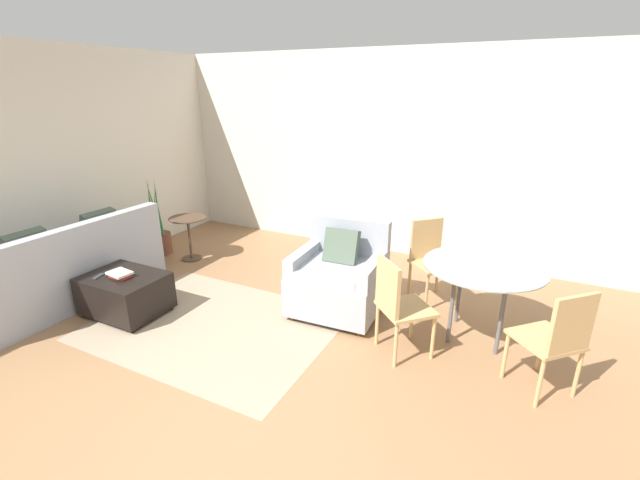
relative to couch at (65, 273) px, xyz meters
name	(u,v)px	position (x,y,z in m)	size (l,w,h in m)	color
ground_plane	(232,421)	(2.83, -0.72, -0.31)	(20.00, 20.00, 0.00)	#936B47
wall_back	(399,156)	(2.83, 3.08, 1.07)	(12.00, 0.06, 2.75)	beige
wall_left	(77,162)	(-0.59, 0.78, 1.07)	(0.06, 12.00, 2.75)	beige
area_rug	(214,325)	(1.86, 0.26, -0.30)	(2.33, 1.76, 0.01)	gray
couch	(65,273)	(0.00, 0.00, 0.00)	(0.93, 2.09, 0.91)	#999EA8
armchair	(339,278)	(2.85, 1.10, 0.07)	(0.92, 0.84, 0.95)	#999EA8
ottoman	(125,293)	(0.88, 0.05, -0.07)	(0.80, 0.61, 0.43)	black
book_stack	(120,274)	(0.89, 0.02, 0.15)	(0.25, 0.20, 0.06)	#B72D28
tv_remote_primary	(98,276)	(0.68, -0.07, 0.13)	(0.08, 0.15, 0.01)	#333338
potted_plant	(158,236)	(-0.14, 1.48, -0.05)	(0.35, 0.35, 1.11)	brown
side_table	(189,230)	(0.42, 1.51, 0.12)	(0.49, 0.49, 0.60)	#4C3828
dining_table	(483,274)	(4.22, 1.22, 0.35)	(1.08, 1.08, 0.74)	#8C9E99
dining_chair_near_left	(397,301)	(3.62, 0.61, 0.21)	(0.59, 0.59, 0.90)	tan
dining_chair_near_right	(557,336)	(4.83, 0.61, 0.21)	(0.59, 0.59, 0.90)	tan
dining_chair_far_left	(430,255)	(3.62, 1.83, 0.21)	(0.59, 0.59, 0.90)	tan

